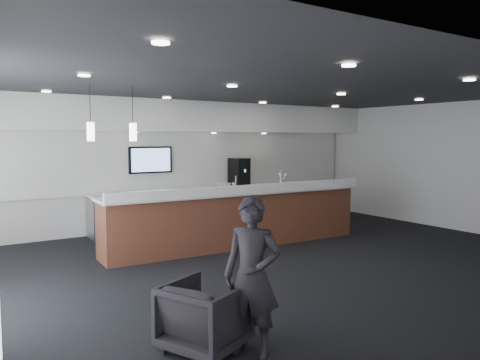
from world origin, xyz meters
TOP-DOWN VIEW (x-y plane):
  - ground at (0.00, 0.00)m, footprint 10.00×10.00m
  - ceiling at (0.00, 0.00)m, footprint 10.00×8.00m
  - back_wall at (0.00, 4.00)m, footprint 10.00×0.02m
  - right_wall at (5.00, 0.00)m, footprint 0.02×8.00m
  - soffit_bulkhead at (0.00, 3.55)m, footprint 10.00×0.90m
  - alcove_panel at (0.00, 3.97)m, footprint 9.80×0.06m
  - back_credenza at (-0.00, 3.64)m, footprint 5.06×0.66m
  - wall_tv at (-1.00, 3.91)m, footprint 1.05×0.08m
  - pendant_left at (-2.40, 0.80)m, footprint 0.12×0.12m
  - pendant_right at (-3.10, 0.80)m, footprint 0.12×0.12m
  - ceiling_can_lights at (0.00, 0.00)m, footprint 7.00×5.00m
  - service_counter at (-0.20, 1.40)m, footprint 5.50×1.13m
  - coffee_machine at (1.33, 3.70)m, footprint 0.44×0.54m
  - info_sign_left at (-0.07, 3.53)m, footprint 0.14×0.02m
  - info_sign_right at (1.21, 3.57)m, footprint 0.19×0.08m
  - armchair at (-2.98, -2.32)m, footprint 1.02×1.00m
  - lounge_guest at (-2.63, -2.65)m, footprint 0.66×0.69m
  - cup_0 at (1.21, 3.56)m, footprint 0.10×0.10m
  - cup_1 at (1.07, 3.56)m, footprint 0.13×0.13m
  - cup_2 at (0.93, 3.56)m, footprint 0.12×0.12m
  - cup_3 at (0.79, 3.56)m, footprint 0.12×0.12m
  - cup_4 at (0.65, 3.56)m, footprint 0.13×0.13m

SIDE VIEW (x-z plane):
  - ground at x=0.00m, z-range 0.00..0.00m
  - armchair at x=-2.98m, z-range 0.00..0.70m
  - back_credenza at x=0.00m, z-range 0.00..0.95m
  - service_counter at x=-0.20m, z-range -0.17..1.32m
  - lounge_guest at x=-2.63m, z-range 0.00..1.58m
  - cup_0 at x=1.21m, z-range 0.95..1.04m
  - cup_1 at x=1.07m, z-range 0.95..1.04m
  - cup_2 at x=0.93m, z-range 0.95..1.04m
  - cup_3 at x=0.79m, z-range 0.95..1.04m
  - cup_4 at x=0.65m, z-range 0.95..1.04m
  - info_sign_left at x=-0.07m, z-range 0.95..1.14m
  - info_sign_right at x=1.21m, z-range 0.95..1.21m
  - coffee_machine at x=1.33m, z-range 0.95..1.64m
  - back_wall at x=0.00m, z-range 0.00..3.00m
  - right_wall at x=5.00m, z-range 0.00..3.00m
  - alcove_panel at x=0.00m, z-range 0.90..2.30m
  - wall_tv at x=-1.00m, z-range 1.34..1.96m
  - pendant_left at x=-2.40m, z-range 2.10..2.40m
  - pendant_right at x=-3.10m, z-range 2.10..2.40m
  - soffit_bulkhead at x=0.00m, z-range 2.30..3.00m
  - ceiling_can_lights at x=0.00m, z-range 2.96..2.98m
  - ceiling at x=0.00m, z-range 2.99..3.01m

